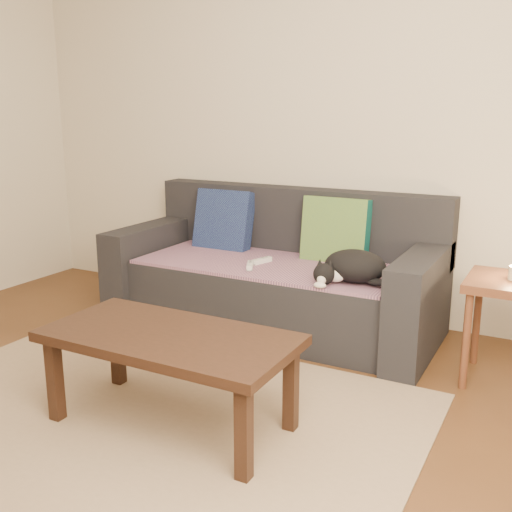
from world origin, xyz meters
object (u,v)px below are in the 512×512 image
Objects in this scene: side_table at (512,298)px; coffee_table at (170,345)px; cat at (352,267)px; wii_remote_a at (250,265)px; sofa at (276,279)px; wii_remote_b at (262,261)px.

coffee_table is (-1.27, -1.19, -0.07)m from side_table.
cat is 0.39× the size of coffee_table.
wii_remote_a is 0.27× the size of side_table.
wii_remote_a is 1.49m from side_table.
sofa is 3.78× the size of side_table.
wii_remote_a is (-0.05, -0.26, 0.15)m from sofa.
cat is 2.86× the size of wii_remote_b.
coffee_table is at bearing 166.20° from wii_remote_a.
cat is at bearing -176.57° from side_table.
wii_remote_b is at bearing 176.05° from side_table.
wii_remote_a reaches higher than coffee_table.
cat reaches higher than coffee_table.
wii_remote_a is 1.00× the size of wii_remote_b.
side_table reaches higher than wii_remote_a.
side_table is 0.50× the size of coffee_table.
wii_remote_a is at bearing -100.60° from sofa.
cat is 1.22m from coffee_table.
cat is 0.66m from wii_remote_a.
wii_remote_a and wii_remote_b have the same top height.
sofa is 14.00× the size of wii_remote_b.
wii_remote_b is at bearing 154.93° from cat.
side_table is at bearing -76.88° from wii_remote_b.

